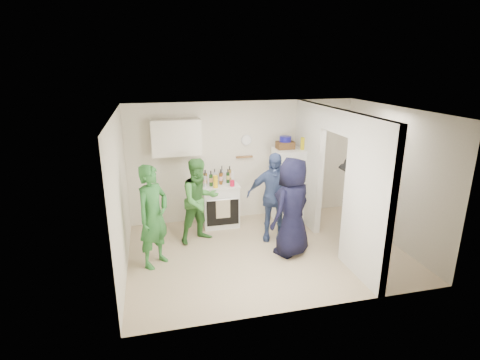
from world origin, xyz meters
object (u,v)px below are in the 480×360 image
at_px(wicker_basket, 285,145).
at_px(person_green_left, 153,216).
at_px(person_navy, 292,207).
at_px(person_nook, 352,199).
at_px(blue_bowl, 285,139).
at_px(person_denim, 273,197).
at_px(person_green_center, 200,201).
at_px(stove, 220,204).
at_px(yellow_cup_stack_top, 303,144).
at_px(fridge, 289,185).

distance_m(wicker_basket, person_green_left, 3.14).
xyz_separation_m(person_navy, person_nook, (1.30, 0.26, -0.06)).
xyz_separation_m(blue_bowl, person_green_left, (-2.73, -1.37, -0.88)).
distance_m(wicker_basket, person_denim, 1.30).
distance_m(person_green_left, person_green_center, 1.10).
bearing_deg(blue_bowl, person_nook, -55.09).
height_order(stove, person_green_center, person_green_center).
relative_size(yellow_cup_stack_top, person_navy, 0.14).
height_order(person_green_left, person_denim, person_green_left).
distance_m(stove, person_navy, 1.86).
bearing_deg(yellow_cup_stack_top, person_nook, -63.16).
distance_m(person_navy, person_nook, 1.32).
relative_size(fridge, wicker_basket, 4.39).
bearing_deg(person_navy, blue_bowl, -136.26).
height_order(wicker_basket, yellow_cup_stack_top, yellow_cup_stack_top).
xyz_separation_m(stove, blue_bowl, (1.39, 0.02, 1.30)).
height_order(blue_bowl, person_green_center, blue_bowl).
distance_m(stove, wicker_basket, 1.81).
bearing_deg(person_navy, person_denim, -110.04).
bearing_deg(fridge, yellow_cup_stack_top, -24.44).
xyz_separation_m(fridge, person_navy, (-0.51, -1.49, 0.10)).
height_order(person_green_left, person_navy, person_navy).
relative_size(person_green_left, person_green_center, 1.08).
bearing_deg(person_nook, person_navy, -60.11).
xyz_separation_m(yellow_cup_stack_top, person_denim, (-0.86, -0.75, -0.82)).
distance_m(fridge, wicker_basket, 0.85).
bearing_deg(person_nook, yellow_cup_stack_top, -134.78).
height_order(yellow_cup_stack_top, person_denim, yellow_cup_stack_top).
relative_size(person_green_center, person_nook, 0.98).
bearing_deg(person_denim, fridge, 73.47).
height_order(fridge, blue_bowl, blue_bowl).
bearing_deg(fridge, person_nook, -57.20).
bearing_deg(wicker_basket, stove, -179.17).
xyz_separation_m(stove, person_green_left, (-1.34, -1.35, 0.42)).
bearing_deg(person_denim, yellow_cup_stack_top, 61.50).
bearing_deg(wicker_basket, person_navy, -104.85).
distance_m(wicker_basket, blue_bowl, 0.13).
bearing_deg(person_denim, person_nook, 5.57).
bearing_deg(stove, fridge, -1.16).
bearing_deg(person_green_left, person_green_center, -6.39).
height_order(fridge, person_green_left, person_green_left).
height_order(stove, person_green_left, person_green_left).
bearing_deg(blue_bowl, stove, -179.17).
relative_size(stove, yellow_cup_stack_top, 3.54).
relative_size(person_green_center, person_navy, 0.92).
xyz_separation_m(person_denim, person_nook, (1.42, -0.37, -0.03)).
xyz_separation_m(fridge, person_denim, (-0.64, -0.85, 0.08)).
relative_size(yellow_cup_stack_top, person_nook, 0.15).
distance_m(yellow_cup_stack_top, person_green_left, 3.38).
relative_size(stove, person_green_left, 0.51).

